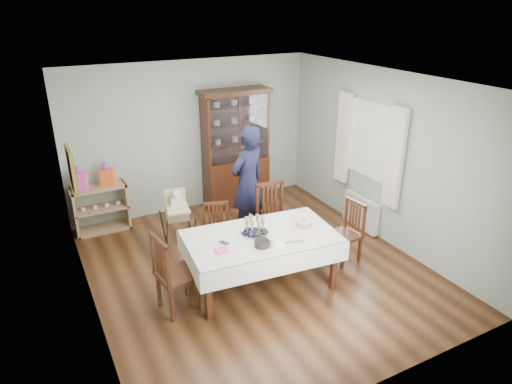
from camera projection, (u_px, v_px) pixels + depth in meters
floor at (257, 268)px, 6.68m from camera, size 5.00×5.00×0.00m
room_shell at (239, 147)px, 6.45m from camera, size 5.00×5.00×5.00m
dining_table at (261, 260)px, 6.15m from camera, size 2.10×1.34×0.76m
china_cabinet at (236, 147)px, 8.40m from camera, size 1.30×0.48×2.18m
sideboard at (101, 208)px, 7.63m from camera, size 0.90×0.38×0.80m
picture_frame at (71, 170)px, 5.74m from camera, size 0.04×0.48×0.58m
window at (371, 141)px, 7.27m from camera, size 0.04×1.02×1.22m
curtain_left at (395, 158)px, 6.78m from camera, size 0.07×0.30×1.55m
curtain_right at (343, 138)px, 7.79m from camera, size 0.07×0.30×1.55m
radiator at (361, 212)px, 7.73m from camera, size 0.10×0.80×0.55m
chair_far_left at (217, 246)px, 6.73m from camera, size 0.51×0.51×0.90m
chair_far_right at (274, 231)px, 7.07m from camera, size 0.51×0.51×1.06m
chair_end_left at (178, 287)px, 5.69m from camera, size 0.54×0.54×1.06m
chair_end_right at (345, 244)px, 6.79m from camera, size 0.46×0.46×0.92m
woman at (248, 183)px, 7.26m from camera, size 0.79×0.66×1.87m
high_chair at (178, 226)px, 7.08m from camera, size 0.50×0.50×0.99m
champagne_tray at (255, 229)px, 6.03m from camera, size 0.37×0.37×0.23m
birthday_cake at (304, 224)px, 6.21m from camera, size 0.26×0.26×0.18m
plate_stack_dark at (262, 243)px, 5.73m from camera, size 0.20×0.20×0.09m
plate_stack_white at (277, 241)px, 5.78m from camera, size 0.27×0.27×0.09m
napkin_stack at (222, 251)px, 5.62m from camera, size 0.16×0.16×0.02m
cutlery at (222, 243)px, 5.80m from camera, size 0.14×0.17×0.01m
cake_knife at (295, 242)px, 5.84m from camera, size 0.26×0.10×0.01m
gift_bag_pink at (80, 179)px, 7.28m from camera, size 0.25×0.20×0.40m
gift_bag_orange at (107, 175)px, 7.46m from camera, size 0.26×0.23×0.41m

